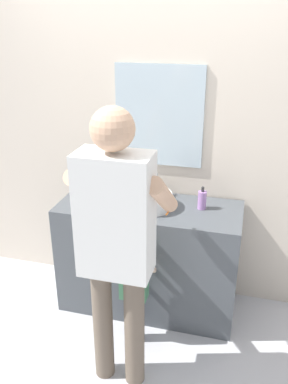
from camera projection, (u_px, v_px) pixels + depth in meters
ground_plane at (139, 328)px, 2.96m from camera, size 14.00×14.00×0.00m
back_wall at (160, 127)px, 2.97m from camera, size 4.40×0.10×2.70m
vanity_cabinet at (149, 257)px, 3.05m from camera, size 1.31×0.54×0.85m
sink_basin at (149, 200)px, 2.85m from camera, size 0.33×0.33×0.11m
faucet at (155, 186)px, 3.02m from camera, size 0.18×0.14×0.18m
toothbrush_cup at (105, 196)px, 2.93m from camera, size 0.07×0.07×0.21m
soap_bottle at (202, 200)px, 2.82m from camera, size 0.06×0.06×0.17m
child_toddler at (134, 283)px, 2.68m from camera, size 0.24×0.24×0.79m
adult_parent at (117, 232)px, 2.17m from camera, size 0.53×0.56×1.71m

